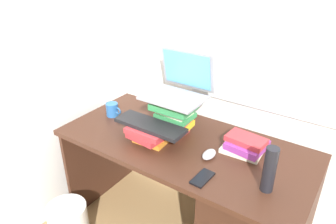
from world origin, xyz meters
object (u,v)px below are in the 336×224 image
(book_stack_tall, at_px, (174,115))
(cell_phone, at_px, (202,178))
(book_stack_side, at_px, (245,145))
(laptop, at_px, (179,86))
(computer_mouse, at_px, (209,154))
(water_bottle, at_px, (269,170))
(desk, at_px, (237,214))
(book_stack_keyboard_riser, at_px, (150,133))
(keyboard, at_px, (150,125))
(mug, at_px, (112,110))

(book_stack_tall, relative_size, cell_phone, 1.81)
(cell_phone, bearing_deg, book_stack_side, 79.62)
(book_stack_tall, bearing_deg, laptop, 90.81)
(book_stack_side, distance_m, computer_mouse, 0.21)
(computer_mouse, bearing_deg, water_bottle, -13.14)
(desk, distance_m, cell_phone, 0.41)
(laptop, relative_size, water_bottle, 1.51)
(book_stack_keyboard_riser, bearing_deg, cell_phone, -17.01)
(desk, bearing_deg, book_stack_tall, 170.07)
(book_stack_tall, height_order, laptop, laptop)
(keyboard, bearing_deg, book_stack_tall, 70.69)
(book_stack_tall, distance_m, book_stack_keyboard_riser, 0.18)
(water_bottle, bearing_deg, keyboard, 177.28)
(desk, bearing_deg, computer_mouse, -171.61)
(book_stack_keyboard_riser, xyz_separation_m, water_bottle, (0.69, -0.03, 0.06))
(laptop, relative_size, cell_phone, 2.53)
(desk, height_order, book_stack_side, book_stack_side)
(computer_mouse, relative_size, cell_phone, 0.76)
(desk, height_order, water_bottle, water_bottle)
(book_stack_keyboard_riser, distance_m, keyboard, 0.05)
(book_stack_keyboard_riser, height_order, water_bottle, water_bottle)
(book_stack_side, bearing_deg, mug, -173.86)
(book_stack_keyboard_riser, bearing_deg, mug, 164.16)
(water_bottle, bearing_deg, book_stack_side, 130.26)
(laptop, bearing_deg, cell_phone, -43.94)
(computer_mouse, bearing_deg, mug, 175.27)
(desk, relative_size, cell_phone, 10.72)
(book_stack_keyboard_riser, xyz_separation_m, cell_phone, (0.42, -0.13, -0.05))
(keyboard, bearing_deg, water_bottle, -2.91)
(computer_mouse, bearing_deg, book_stack_tall, 159.68)
(book_stack_tall, xyz_separation_m, mug, (-0.45, -0.05, -0.07))
(book_stack_side, xyz_separation_m, computer_mouse, (-0.14, -0.16, -0.02))
(keyboard, relative_size, mug, 3.63)
(book_stack_tall, bearing_deg, mug, -173.84)
(desk, height_order, cell_phone, cell_phone)
(book_stack_side, distance_m, keyboard, 0.54)
(mug, distance_m, cell_phone, 0.85)
(book_stack_tall, xyz_separation_m, water_bottle, (0.64, -0.19, -0.00))
(keyboard, relative_size, water_bottle, 1.85)
(desk, xyz_separation_m, book_stack_keyboard_riser, (-0.54, -0.08, 0.38))
(desk, xyz_separation_m, computer_mouse, (-0.18, -0.03, 0.35))
(water_bottle, height_order, cell_phone, water_bottle)
(desk, distance_m, book_stack_side, 0.39)
(laptop, relative_size, mug, 2.98)
(desk, height_order, computer_mouse, computer_mouse)
(cell_phone, bearing_deg, desk, 61.71)
(book_stack_keyboard_riser, distance_m, computer_mouse, 0.36)
(book_stack_side, height_order, laptop, laptop)
(book_stack_tall, distance_m, book_stack_side, 0.45)
(laptop, bearing_deg, computer_mouse, -29.38)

